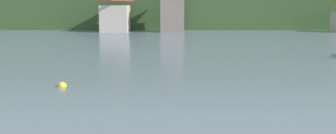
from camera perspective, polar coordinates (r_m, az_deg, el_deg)
name	(u,v)px	position (r m, az deg, el deg)	size (l,w,h in m)	color
shore_building_westcentral	(115,12)	(79.57, -7.26, 7.46)	(5.35, 6.24, 7.47)	beige
shore_building_central	(172,8)	(78.31, 0.59, 8.06)	(4.54, 5.24, 9.07)	gray
mooring_buoy_near	(62,86)	(26.47, -14.33, -2.59)	(0.57, 0.57, 0.57)	yellow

